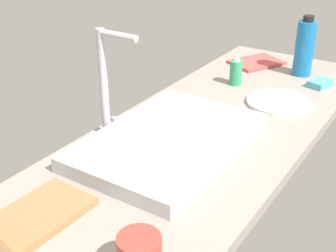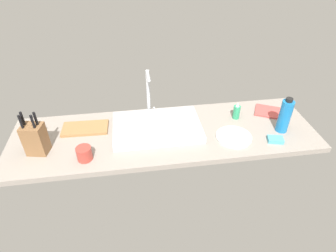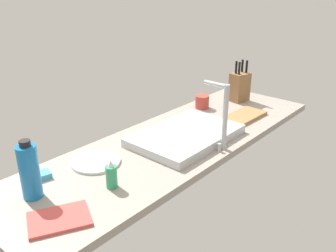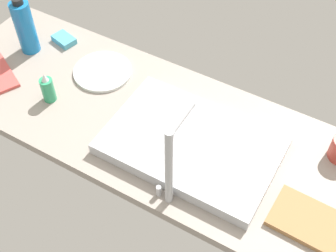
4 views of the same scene
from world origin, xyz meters
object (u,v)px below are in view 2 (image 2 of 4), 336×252
sink_basin (157,127)px  soap_bottle (237,111)px  dinner_plate (234,137)px  dish_towel (271,112)px  dish_sponge (275,140)px  faucet (148,90)px  water_bottle (285,116)px  cutting_board (85,128)px  knife_block (35,139)px  coffee_mug (84,153)px

sink_basin → soap_bottle: size_ratio=4.58×
dinner_plate → dish_towel: (34.02, 22.79, 0.00)cm
dinner_plate → dish_sponge: (23.46, -6.85, 0.60)cm
soap_bottle → dinner_plate: (-8.23, -20.31, -4.47)cm
faucet → water_bottle: (80.33, -30.54, -7.35)cm
water_bottle → dinner_plate: size_ratio=1.07×
cutting_board → dinner_plate: bearing=-13.5°
dish_sponge → dish_towel: bearing=70.4°
dish_towel → dish_sponge: dish_sponge is taller
cutting_board → water_bottle: water_bottle is taller
soap_bottle → dinner_plate: size_ratio=0.55×
water_bottle → knife_block: bearing=179.7°
soap_bottle → coffee_mug: 99.75cm
soap_bottle → dish_sponge: (15.23, -27.16, -3.87)cm
dish_sponge → soap_bottle: bearing=119.3°
sink_basin → water_bottle: size_ratio=2.35×
sink_basin → dish_towel: 79.81cm
faucet → water_bottle: faucet is taller
sink_basin → dinner_plate: 47.73cm
water_bottle → coffee_mug: bearing=-175.6°
knife_block → dinner_plate: bearing=9.5°
soap_bottle → coffee_mug: bearing=-164.6°
cutting_board → soap_bottle: bearing=-0.8°
water_bottle → dish_towel: size_ratio=1.14×
knife_block → water_bottle: knife_block is taller
dinner_plate → dish_sponge: 24.45cm
water_bottle → dinner_plate: bearing=-174.5°
dish_sponge → faucet: bearing=150.6°
soap_bottle → sink_basin: bearing=-174.1°
faucet → coffee_mug: faucet is taller
sink_basin → dish_towel: size_ratio=2.68×
dinner_plate → cutting_board: bearing=166.5°
knife_block → water_bottle: size_ratio=1.13×
dish_towel → coffee_mug: bearing=-166.6°
water_bottle → dinner_plate: 33.70cm
knife_block → dish_sponge: bearing=7.0°
faucet → soap_bottle: size_ratio=2.65×
cutting_board → coffee_mug: 28.20cm
water_bottle → coffee_mug: water_bottle is taller
faucet → coffee_mug: size_ratio=3.74×
sink_basin → cutting_board: 45.46cm
knife_block → coffee_mug: (26.55, -9.99, -5.62)cm
knife_block → cutting_board: knife_block is taller
knife_block → water_bottle: 146.43cm
soap_bottle → coffee_mug: soap_bottle is taller
sink_basin → cutting_board: bearing=171.2°
sink_basin → dish_towel: (79.39, 8.03, -1.49)cm
coffee_mug → dish_towel: bearing=13.4°
soap_bottle → dish_sponge: 31.38cm
water_bottle → dish_sponge: water_bottle is taller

